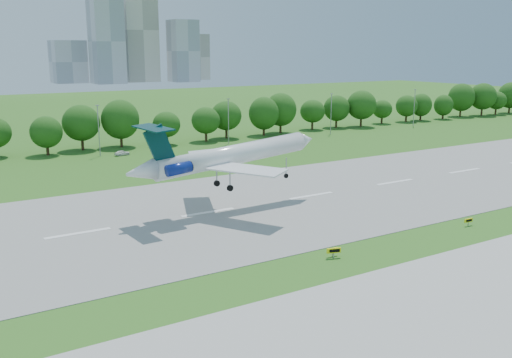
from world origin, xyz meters
The scene contains 10 objects.
ground centered at (0.00, 0.00, 0.00)m, with size 600.00×600.00×0.00m, color #2C5A17.
runway centered at (0.00, 25.00, 0.04)m, with size 400.00×45.00×0.08m, color gray.
tree_line centered at (0.00, 92.00, 6.19)m, with size 288.40×8.40×10.40m.
light_poles centered at (-2.50, 82.00, 6.34)m, with size 175.90×0.25×12.19m.
skyline centered at (100.16, 390.61, 30.46)m, with size 127.00×52.00×80.00m.
airliner centered at (-17.20, 24.89, 8.70)m, with size 34.16×24.77×10.99m.
taxi_sign_left centered at (-15.66, -0.18, 0.79)m, with size 1.53×0.28×1.07m.
taxi_sign_centre centered at (-15.89, -0.71, 0.94)m, with size 1.78×0.73×1.27m.
taxi_sign_right centered at (8.96, -0.62, 0.80)m, with size 1.54×0.28×1.08m.
service_vehicle_b centered at (-15.22, 80.20, 0.62)m, with size 1.47×3.65×1.24m, color white.
Camera 1 is at (-58.17, -51.66, 24.71)m, focal length 40.00 mm.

